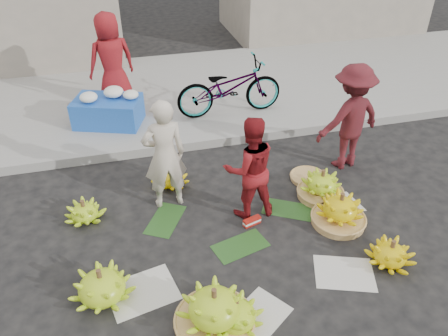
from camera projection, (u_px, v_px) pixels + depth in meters
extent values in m
plane|color=black|center=(244.00, 234.00, 5.39)|extent=(80.00, 80.00, 0.00)
cube|color=gray|center=(205.00, 141.00, 7.12)|extent=(40.00, 0.25, 0.15)
cube|color=gray|center=(183.00, 91.00, 8.81)|extent=(40.00, 4.00, 0.12)
cylinder|color=#533721|center=(99.00, 275.00, 4.38)|extent=(0.05, 0.05, 0.12)
cylinder|color=#533721|center=(236.00, 305.00, 4.15)|extent=(0.05, 0.05, 0.12)
cylinder|color=#B1844A|center=(215.00, 322.00, 4.28)|extent=(0.78, 0.78, 0.09)
cylinder|color=#533721|center=(214.00, 294.00, 4.05)|extent=(0.05, 0.05, 0.12)
cylinder|color=#533721|center=(393.00, 245.00, 4.84)|extent=(0.05, 0.05, 0.12)
cylinder|color=#B1844A|center=(338.00, 220.00, 5.54)|extent=(0.67, 0.67, 0.09)
cylinder|color=#533721|center=(342.00, 198.00, 5.34)|extent=(0.05, 0.05, 0.12)
cylinder|color=#B1844A|center=(320.00, 194.00, 5.99)|extent=(0.62, 0.62, 0.09)
cylinder|color=#533721|center=(323.00, 174.00, 5.81)|extent=(0.05, 0.05, 0.12)
cylinder|color=#533721|center=(83.00, 204.00, 5.48)|extent=(0.05, 0.05, 0.12)
cylinder|color=#533721|center=(169.00, 171.00, 6.09)|extent=(0.05, 0.05, 0.12)
cylinder|color=#B1844A|center=(308.00, 178.00, 6.34)|extent=(0.54, 0.54, 0.06)
cube|color=#B11B12|center=(252.00, 221.00, 5.50)|extent=(0.24, 0.14, 0.10)
imported|color=beige|center=(165.00, 155.00, 5.48)|extent=(0.58, 0.41, 1.52)
imported|color=maroon|center=(250.00, 168.00, 5.36)|extent=(0.67, 0.53, 1.38)
imported|color=maroon|center=(350.00, 118.00, 6.24)|extent=(1.12, 0.78, 1.59)
cube|color=#1B4FB4|center=(108.00, 111.00, 7.40)|extent=(1.25, 1.01, 0.45)
ellipsoid|color=white|center=(89.00, 98.00, 7.14)|extent=(0.29, 0.29, 0.16)
ellipsoid|color=white|center=(114.00, 92.00, 7.29)|extent=(0.33, 0.33, 0.18)
ellipsoid|color=white|center=(131.00, 95.00, 7.25)|extent=(0.25, 0.25, 0.14)
cylinder|color=slate|center=(79.00, 113.00, 7.46)|extent=(0.31, 0.31, 0.35)
imported|color=maroon|center=(111.00, 61.00, 7.70)|extent=(0.94, 0.74, 1.68)
imported|color=gray|center=(230.00, 87.00, 7.58)|extent=(0.71, 1.89, 0.98)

